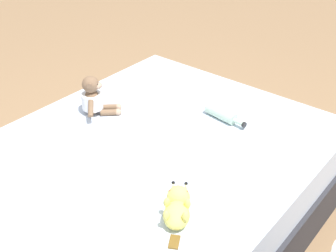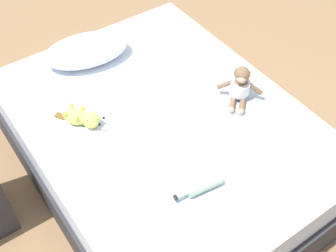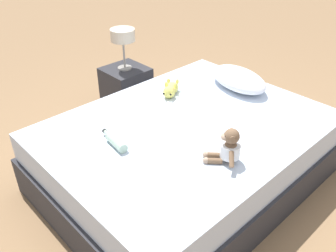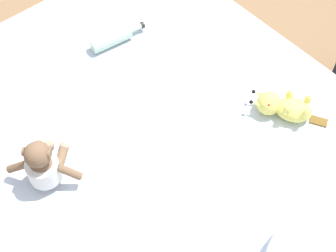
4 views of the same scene
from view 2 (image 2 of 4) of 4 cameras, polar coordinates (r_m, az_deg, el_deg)
The scene contains 6 objects.
ground_plane at distance 3.03m, azimuth -0.52°, elevation -5.61°, with size 16.00×16.00×0.00m, color #93704C.
bed at distance 2.83m, azimuth -0.56°, elevation -2.49°, with size 1.57×2.07×0.52m.
pillow at distance 3.03m, azimuth -10.62°, elevation 9.67°, with size 0.63×0.44×0.16m.
plush_monkey at distance 2.72m, azimuth 9.37°, elevation 5.08°, with size 0.26×0.26×0.24m.
plush_yellow_creature at distance 2.61m, azimuth -11.11°, elevation 1.06°, with size 0.23×0.30×0.10m.
glass_bottle at distance 2.28m, azimuth 4.51°, elevation -7.74°, with size 0.27×0.09×0.07m.
Camera 2 is at (-1.02, -1.50, 2.42)m, focal length 46.84 mm.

